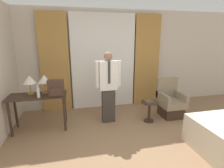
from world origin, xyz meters
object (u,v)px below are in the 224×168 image
(table_lamp_right, at_px, (44,80))
(person, at_px, (108,85))
(bottle_near_edge, at_px, (38,92))
(backpack, at_px, (56,88))
(desk, at_px, (38,101))
(book, at_px, (149,101))
(armchair, at_px, (170,103))
(side_table, at_px, (149,108))
(table_lamp_left, at_px, (30,81))

(table_lamp_right, xyz_separation_m, person, (1.38, -0.09, -0.18))
(bottle_near_edge, height_order, backpack, backpack)
(desk, bearing_deg, person, 0.85)
(book, bearing_deg, person, 165.64)
(person, height_order, book, person)
(armchair, bearing_deg, person, 178.74)
(armchair, height_order, side_table, armchair)
(table_lamp_left, relative_size, side_table, 0.80)
(desk, bearing_deg, table_lamp_left, 143.50)
(desk, relative_size, table_lamp_right, 2.91)
(side_table, bearing_deg, armchair, 16.19)
(table_lamp_left, height_order, bottle_near_edge, table_lamp_left)
(table_lamp_right, height_order, backpack, table_lamp_right)
(desk, bearing_deg, backpack, -20.33)
(bottle_near_edge, height_order, armchair, bottle_near_edge)
(armchair, bearing_deg, bottle_near_edge, -176.92)
(book, bearing_deg, armchair, 16.16)
(table_lamp_right, relative_size, backpack, 1.20)
(table_lamp_right, height_order, person, person)
(bottle_near_edge, bearing_deg, armchair, 3.08)
(desk, distance_m, bottle_near_edge, 0.30)
(table_lamp_right, xyz_separation_m, bottle_near_edge, (-0.09, -0.29, -0.18))
(person, bearing_deg, table_lamp_left, 177.08)
(armchair, relative_size, book, 4.13)
(table_lamp_left, distance_m, person, 1.68)
(person, bearing_deg, side_table, -13.52)
(desk, relative_size, backpack, 3.48)
(bottle_near_edge, xyz_separation_m, book, (2.38, -0.03, -0.38))
(backpack, bearing_deg, bottle_near_edge, -174.53)
(table_lamp_right, distance_m, backpack, 0.38)
(desk, relative_size, book, 5.08)
(person, bearing_deg, desk, -179.15)
(bottle_near_edge, xyz_separation_m, person, (1.47, 0.20, 0.01))
(backpack, distance_m, side_table, 2.16)
(person, distance_m, book, 1.02)
(desk, xyz_separation_m, book, (2.44, -0.21, -0.14))
(table_lamp_left, xyz_separation_m, backpack, (0.54, -0.25, -0.13))
(person, xyz_separation_m, side_table, (0.94, -0.23, -0.56))
(armchair, bearing_deg, side_table, -163.81)
(person, height_order, side_table, person)
(desk, height_order, side_table, desk)
(desk, height_order, person, person)
(book, bearing_deg, desk, 175.03)
(table_lamp_right, relative_size, bottle_near_edge, 1.47)
(person, relative_size, book, 7.16)
(desk, relative_size, side_table, 2.33)
(backpack, relative_size, book, 1.46)
(table_lamp_right, height_order, bottle_near_edge, table_lamp_right)
(desk, xyz_separation_m, backpack, (0.39, -0.15, 0.29))
(person, relative_size, armchair, 1.73)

